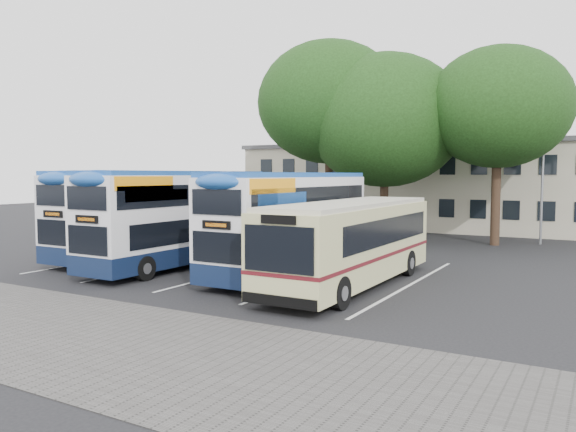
% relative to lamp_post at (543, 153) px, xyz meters
% --- Properties ---
extents(ground, '(120.00, 120.00, 0.00)m').
position_rel_lamp_post_xyz_m(ground, '(-6.00, -19.97, -5.08)').
color(ground, black).
rests_on(ground, ground).
extents(paving_strip, '(40.00, 6.00, 0.01)m').
position_rel_lamp_post_xyz_m(paving_strip, '(-8.00, -24.97, -5.08)').
color(paving_strip, '#595654').
rests_on(paving_strip, ground).
extents(bay_lines, '(14.12, 11.00, 0.01)m').
position_rel_lamp_post_xyz_m(bay_lines, '(-9.75, -14.97, -5.08)').
color(bay_lines, silver).
rests_on(bay_lines, ground).
extents(depot_building, '(32.40, 8.40, 6.20)m').
position_rel_lamp_post_xyz_m(depot_building, '(-6.00, 7.02, -1.93)').
color(depot_building, '#B8B194').
rests_on(depot_building, ground).
extents(lamp_post, '(0.25, 1.05, 9.06)m').
position_rel_lamp_post_xyz_m(lamp_post, '(0.00, 0.00, 0.00)').
color(lamp_post, gray).
rests_on(lamp_post, ground).
extents(tree_left, '(8.96, 8.96, 12.19)m').
position_rel_lamp_post_xyz_m(tree_left, '(-12.06, -2.24, 3.29)').
color(tree_left, black).
rests_on(tree_left, ground).
extents(tree_mid, '(9.36, 9.36, 11.11)m').
position_rel_lamp_post_xyz_m(tree_mid, '(-8.53, -1.92, 2.04)').
color(tree_mid, black).
rests_on(tree_mid, ground).
extents(tree_right, '(7.79, 7.79, 10.88)m').
position_rel_lamp_post_xyz_m(tree_right, '(-2.16, -1.64, 2.47)').
color(tree_right, black).
rests_on(tree_right, ground).
extents(bus_dd_left, '(2.37, 9.76, 4.06)m').
position_rel_lamp_post_xyz_m(bus_dd_left, '(-15.85, -14.65, -2.85)').
color(bus_dd_left, '#101D3D').
rests_on(bus_dd_left, ground).
extents(bus_dd_mid, '(2.36, 9.76, 4.06)m').
position_rel_lamp_post_xyz_m(bus_dd_mid, '(-12.56, -15.80, -2.85)').
color(bus_dd_mid, '#101D3D').
rests_on(bus_dd_mid, ground).
extents(bus_dd_right, '(2.32, 9.59, 3.99)m').
position_rel_lamp_post_xyz_m(bus_dd_right, '(-7.57, -15.03, -2.88)').
color(bus_dd_right, '#101D3D').
rests_on(bus_dd_right, ground).
extents(bus_single, '(2.53, 9.96, 2.97)m').
position_rel_lamp_post_xyz_m(bus_single, '(-4.52, -16.06, -3.40)').
color(bus_single, '#CCC988').
rests_on(bus_single, ground).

